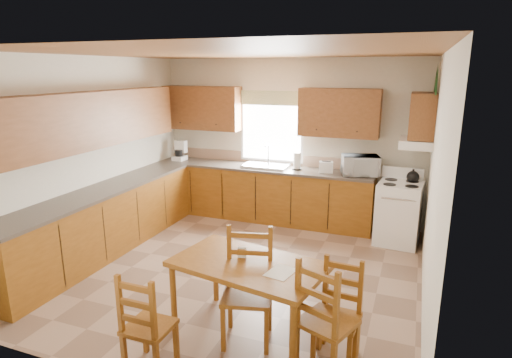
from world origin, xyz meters
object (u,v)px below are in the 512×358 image
(stove, at_px, (398,214))
(chair_far_left, at_px, (247,289))
(dining_table, at_px, (248,299))
(chair_near_right, at_px, (327,315))
(chair_near_left, at_px, (149,320))
(microwave, at_px, (360,165))
(chair_far_right, at_px, (337,313))

(stove, distance_m, chair_far_left, 3.24)
(dining_table, distance_m, chair_near_right, 0.85)
(chair_near_left, bearing_deg, chair_far_left, -134.59)
(stove, bearing_deg, microwave, 161.15)
(chair_far_left, xyz_separation_m, chair_far_right, (0.83, 0.04, -0.09))
(stove, bearing_deg, chair_far_right, -91.74)
(chair_far_left, height_order, chair_far_right, chair_far_left)
(stove, xyz_separation_m, chair_far_left, (-1.19, -3.01, 0.09))
(chair_near_right, bearing_deg, microwave, -65.00)
(dining_table, xyz_separation_m, chair_far_right, (0.86, -0.06, 0.07))
(chair_near_left, bearing_deg, chair_near_right, -159.49)
(chair_near_left, height_order, chair_far_left, chair_far_left)
(chair_far_right, bearing_deg, chair_near_right, -103.62)
(chair_near_left, bearing_deg, chair_far_right, -154.79)
(stove, distance_m, chair_far_right, 2.99)
(dining_table, height_order, chair_near_right, chair_near_right)
(chair_near_left, relative_size, chair_far_right, 1.01)
(chair_far_left, bearing_deg, chair_near_right, -23.12)
(microwave, xyz_separation_m, chair_far_right, (0.27, -3.25, -0.62))
(chair_near_right, relative_size, chair_far_left, 0.95)
(dining_table, xyz_separation_m, chair_near_left, (-0.61, -0.75, 0.08))
(chair_near_right, bearing_deg, chair_far_right, -87.58)
(microwave, height_order, chair_far_left, microwave)
(dining_table, bearing_deg, stove, 77.52)
(chair_far_right, bearing_deg, stove, 88.45)
(stove, distance_m, chair_near_left, 4.09)
(chair_far_left, bearing_deg, stove, 54.10)
(microwave, xyz_separation_m, chair_near_right, (0.22, -3.41, -0.56))
(dining_table, bearing_deg, chair_near_left, -118.81)
(stove, bearing_deg, chair_far_left, -106.44)
(chair_near_right, xyz_separation_m, chair_far_right, (0.06, 0.16, -0.06))
(stove, bearing_deg, dining_table, -107.64)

